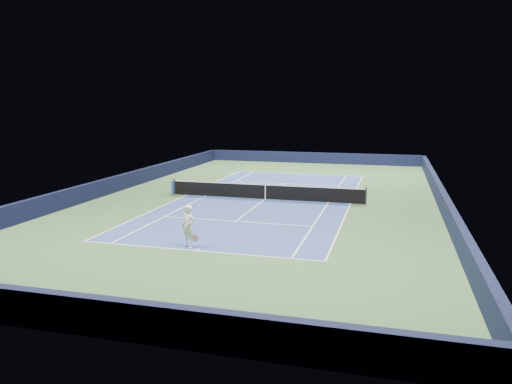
# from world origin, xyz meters

# --- Properties ---
(ground) EXTENTS (40.00, 40.00, 0.00)m
(ground) POSITION_xyz_m (0.00, 0.00, 0.00)
(ground) COLOR #33542E
(ground) RESTS_ON ground
(wall_far) EXTENTS (22.00, 0.35, 1.10)m
(wall_far) POSITION_xyz_m (0.00, 19.82, 0.55)
(wall_far) COLOR black
(wall_far) RESTS_ON ground
(wall_near) EXTENTS (22.00, 0.35, 1.10)m
(wall_near) POSITION_xyz_m (0.00, -19.82, 0.55)
(wall_near) COLOR black
(wall_near) RESTS_ON ground
(wall_right) EXTENTS (0.35, 40.00, 1.10)m
(wall_right) POSITION_xyz_m (10.82, 0.00, 0.55)
(wall_right) COLOR black
(wall_right) RESTS_ON ground
(wall_left) EXTENTS (0.35, 40.00, 1.10)m
(wall_left) POSITION_xyz_m (-10.82, 0.00, 0.55)
(wall_left) COLOR black
(wall_left) RESTS_ON ground
(court_surface) EXTENTS (10.97, 23.77, 0.01)m
(court_surface) POSITION_xyz_m (0.00, 0.00, 0.00)
(court_surface) COLOR navy
(court_surface) RESTS_ON ground
(baseline_far) EXTENTS (10.97, 0.08, 0.00)m
(baseline_far) POSITION_xyz_m (0.00, 11.88, 0.01)
(baseline_far) COLOR white
(baseline_far) RESTS_ON ground
(baseline_near) EXTENTS (10.97, 0.08, 0.00)m
(baseline_near) POSITION_xyz_m (0.00, -11.88, 0.01)
(baseline_near) COLOR white
(baseline_near) RESTS_ON ground
(sideline_doubles_right) EXTENTS (0.08, 23.77, 0.00)m
(sideline_doubles_right) POSITION_xyz_m (5.49, 0.00, 0.01)
(sideline_doubles_right) COLOR white
(sideline_doubles_right) RESTS_ON ground
(sideline_doubles_left) EXTENTS (0.08, 23.77, 0.00)m
(sideline_doubles_left) POSITION_xyz_m (-5.49, 0.00, 0.01)
(sideline_doubles_left) COLOR white
(sideline_doubles_left) RESTS_ON ground
(sideline_singles_right) EXTENTS (0.08, 23.77, 0.00)m
(sideline_singles_right) POSITION_xyz_m (4.12, 0.00, 0.01)
(sideline_singles_right) COLOR white
(sideline_singles_right) RESTS_ON ground
(sideline_singles_left) EXTENTS (0.08, 23.77, 0.00)m
(sideline_singles_left) POSITION_xyz_m (-4.12, 0.00, 0.01)
(sideline_singles_left) COLOR white
(sideline_singles_left) RESTS_ON ground
(service_line_far) EXTENTS (8.23, 0.08, 0.00)m
(service_line_far) POSITION_xyz_m (0.00, 6.40, 0.01)
(service_line_far) COLOR white
(service_line_far) RESTS_ON ground
(service_line_near) EXTENTS (8.23, 0.08, 0.00)m
(service_line_near) POSITION_xyz_m (0.00, -6.40, 0.01)
(service_line_near) COLOR white
(service_line_near) RESTS_ON ground
(center_service_line) EXTENTS (0.08, 12.80, 0.00)m
(center_service_line) POSITION_xyz_m (0.00, 0.00, 0.01)
(center_service_line) COLOR white
(center_service_line) RESTS_ON ground
(center_mark_far) EXTENTS (0.08, 0.30, 0.00)m
(center_mark_far) POSITION_xyz_m (0.00, 11.73, 0.01)
(center_mark_far) COLOR white
(center_mark_far) RESTS_ON ground
(center_mark_near) EXTENTS (0.08, 0.30, 0.00)m
(center_mark_near) POSITION_xyz_m (0.00, -11.73, 0.01)
(center_mark_near) COLOR white
(center_mark_near) RESTS_ON ground
(tennis_net) EXTENTS (12.90, 0.10, 1.07)m
(tennis_net) POSITION_xyz_m (0.00, 0.00, 0.50)
(tennis_net) COLOR black
(tennis_net) RESTS_ON ground
(sponsor_cube) EXTENTS (0.60, 0.52, 0.88)m
(sponsor_cube) POSITION_xyz_m (-6.40, 0.31, 0.44)
(sponsor_cube) COLOR #1D3DAE
(sponsor_cube) RESTS_ON ground
(tennis_player) EXTENTS (0.88, 1.37, 1.85)m
(tennis_player) POSITION_xyz_m (-0.52, -11.46, 0.93)
(tennis_player) COLOR silver
(tennis_player) RESTS_ON ground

